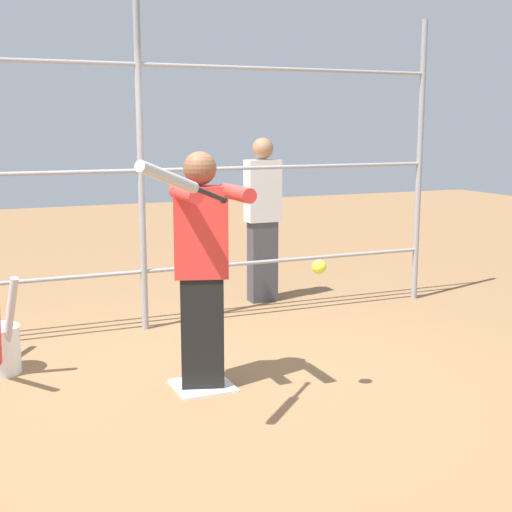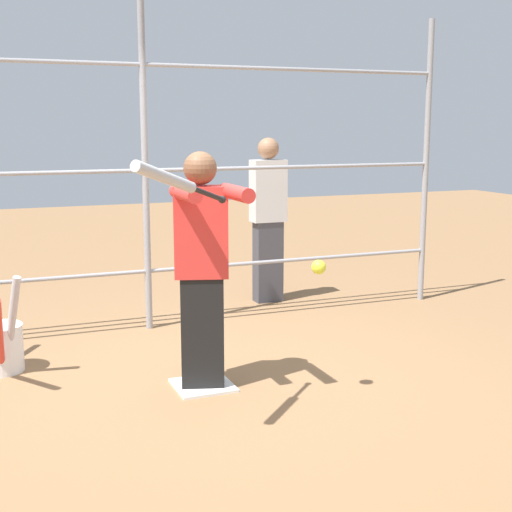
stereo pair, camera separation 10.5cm
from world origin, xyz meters
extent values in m
plane|color=olive|center=(0.00, 0.00, 0.00)|extent=(24.00, 24.00, 0.00)
cube|color=white|center=(0.00, 0.00, 0.01)|extent=(0.40, 0.40, 0.02)
cylinder|color=#939399|center=(-2.94, -1.60, 1.43)|extent=(0.06, 0.06, 2.87)
cylinder|color=#939399|center=(0.00, -1.60, 1.43)|extent=(0.06, 0.06, 2.87)
cylinder|color=#939399|center=(0.00, -1.60, 0.53)|extent=(5.87, 0.04, 0.04)
cylinder|color=#939399|center=(0.00, -1.60, 1.43)|extent=(5.87, 0.04, 0.04)
cylinder|color=#939399|center=(0.00, -1.60, 2.34)|extent=(5.87, 0.04, 0.04)
cube|color=black|center=(0.00, 0.00, 0.40)|extent=(0.34, 0.27, 0.80)
cube|color=red|center=(0.00, 0.00, 1.11)|extent=(0.41, 0.31, 0.62)
sphere|color=brown|center=(0.00, 0.00, 1.54)|extent=(0.23, 0.23, 0.23)
cylinder|color=red|center=(-0.16, 0.27, 1.39)|extent=(0.10, 0.44, 0.10)
cylinder|color=red|center=(0.16, 0.17, 1.39)|extent=(0.10, 0.44, 0.10)
sphere|color=black|center=(0.00, 0.44, 1.37)|extent=(0.05, 0.05, 0.05)
cylinder|color=black|center=(0.13, 0.56, 1.42)|extent=(0.29, 0.25, 0.13)
cylinder|color=#B2B2B7|center=(0.46, 0.84, 1.55)|extent=(0.45, 0.40, 0.21)
sphere|color=yellow|center=(-0.65, 0.49, 0.91)|extent=(0.10, 0.10, 0.10)
cylinder|color=#B2B2B7|center=(1.22, -0.73, 0.40)|extent=(0.18, 0.27, 0.74)
cube|color=#3F3F47|center=(-1.40, -2.14, 0.42)|extent=(0.28, 0.17, 0.84)
cube|color=silver|center=(-1.40, -2.14, 1.16)|extent=(0.35, 0.19, 0.63)
sphere|color=#9E7051|center=(-1.40, -2.14, 1.59)|extent=(0.22, 0.22, 0.22)
camera|label=1|loc=(1.54, 4.54, 1.82)|focal=50.00mm
camera|label=2|loc=(1.45, 4.58, 1.82)|focal=50.00mm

